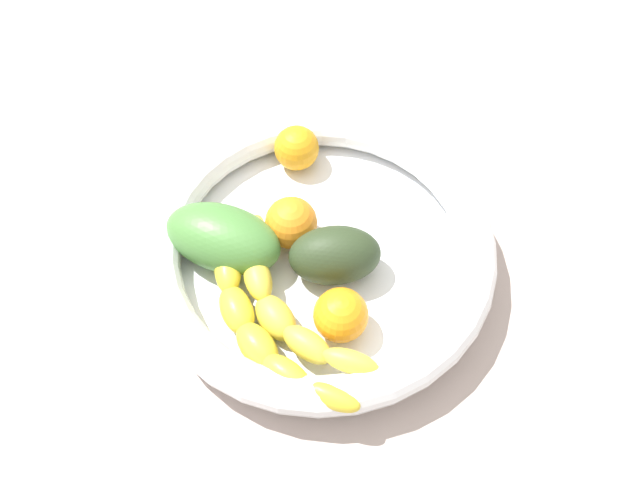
% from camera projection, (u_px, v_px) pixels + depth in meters
% --- Properties ---
extents(kitchen_counter, '(1.20, 1.20, 0.03)m').
position_uv_depth(kitchen_counter, '(320.00, 274.00, 0.75)').
color(kitchen_counter, '#B1A09A').
rests_on(kitchen_counter, ground).
extents(fruit_bowl, '(0.36, 0.36, 0.06)m').
position_uv_depth(fruit_bowl, '(320.00, 251.00, 0.72)').
color(fruit_bowl, white).
rests_on(fruit_bowl, kitchen_counter).
extents(banana_draped_left, '(0.15, 0.16, 0.04)m').
position_uv_depth(banana_draped_left, '(285.00, 309.00, 0.66)').
color(banana_draped_left, yellow).
rests_on(banana_draped_left, fruit_bowl).
extents(banana_draped_right, '(0.20, 0.18, 0.04)m').
position_uv_depth(banana_draped_right, '(257.00, 321.00, 0.66)').
color(banana_draped_right, yellow).
rests_on(banana_draped_right, fruit_bowl).
extents(orange_front, '(0.05, 0.05, 0.05)m').
position_uv_depth(orange_front, '(341.00, 315.00, 0.65)').
color(orange_front, orange).
rests_on(orange_front, fruit_bowl).
extents(orange_mid_left, '(0.05, 0.05, 0.05)m').
position_uv_depth(orange_mid_left, '(291.00, 223.00, 0.71)').
color(orange_mid_left, orange).
rests_on(orange_mid_left, fruit_bowl).
extents(orange_mid_right, '(0.05, 0.05, 0.05)m').
position_uv_depth(orange_mid_right, '(297.00, 148.00, 0.77)').
color(orange_mid_right, orange).
rests_on(orange_mid_right, fruit_bowl).
extents(avocado_dark, '(0.08, 0.11, 0.06)m').
position_uv_depth(avocado_dark, '(335.00, 255.00, 0.69)').
color(avocado_dark, '#2D3D23').
rests_on(avocado_dark, fruit_bowl).
extents(mango_green, '(0.09, 0.13, 0.06)m').
position_uv_depth(mango_green, '(223.00, 238.00, 0.70)').
color(mango_green, '#4A833D').
rests_on(mango_green, fruit_bowl).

